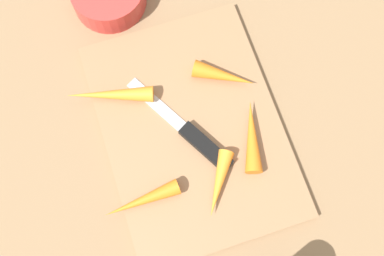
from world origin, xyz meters
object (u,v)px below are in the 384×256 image
(cutting_board, at_px, (192,129))
(carrot_short, at_px, (219,184))
(carrot_medium, at_px, (252,136))
(carrot_long, at_px, (142,201))
(knife, at_px, (199,141))
(carrot_shortest, at_px, (224,76))
(carrot_longest, at_px, (110,95))

(cutting_board, xyz_separation_m, carrot_short, (0.09, 0.01, 0.02))
(cutting_board, height_order, carrot_medium, carrot_medium)
(carrot_medium, xyz_separation_m, carrot_long, (0.04, -0.18, -0.00))
(carrot_short, bearing_deg, knife, -142.13)
(carrot_medium, bearing_deg, carrot_short, 143.69)
(knife, relative_size, carrot_short, 1.92)
(knife, bearing_deg, carrot_shortest, -68.10)
(cutting_board, height_order, knife, knife)
(carrot_shortest, bearing_deg, knife, -95.22)
(cutting_board, bearing_deg, knife, 7.41)
(carrot_long, xyz_separation_m, carrot_shortest, (-0.14, 0.17, 0.00))
(carrot_long, xyz_separation_m, carrot_short, (0.01, 0.11, 0.00))
(carrot_longest, relative_size, carrot_long, 1.18)
(carrot_longest, height_order, carrot_long, carrot_longest)
(carrot_short, bearing_deg, carrot_longest, -115.28)
(carrot_longest, distance_m, carrot_shortest, 0.17)
(knife, relative_size, carrot_longest, 1.42)
(carrot_medium, bearing_deg, knife, 93.39)
(carrot_longest, xyz_separation_m, carrot_shortest, (0.02, 0.17, 0.00))
(knife, height_order, carrot_shortest, carrot_shortest)
(knife, distance_m, carrot_long, 0.12)
(carrot_shortest, height_order, carrot_short, carrot_shortest)
(carrot_longest, bearing_deg, carrot_shortest, -171.06)
(carrot_longest, bearing_deg, cutting_board, 157.50)
(carrot_short, bearing_deg, cutting_board, -141.56)
(carrot_long, relative_size, carrot_short, 1.15)
(cutting_board, distance_m, carrot_long, 0.13)
(carrot_longest, xyz_separation_m, carrot_long, (0.17, 0.00, -0.00))
(carrot_long, bearing_deg, knife, -154.37)
(cutting_board, distance_m, carrot_short, 0.10)
(carrot_medium, distance_m, carrot_shortest, 0.10)
(carrot_shortest, distance_m, carrot_short, 0.16)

